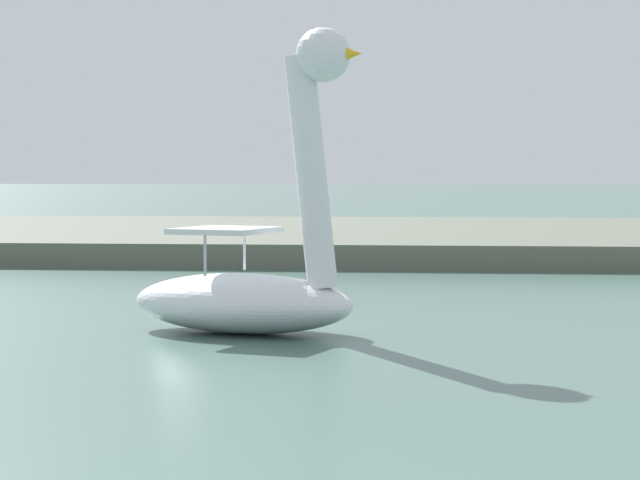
# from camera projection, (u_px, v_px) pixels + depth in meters

# --- Properties ---
(shore_bank_far) EXTENTS (135.33, 18.31, 0.59)m
(shore_bank_far) POSITION_uv_depth(u_px,v_px,m) (417.00, 238.00, 39.07)
(shore_bank_far) COLOR #5B6051
(shore_bank_far) RESTS_ON ground_plane
(swan_boat) EXTENTS (3.70, 2.62, 4.29)m
(swan_boat) POSITION_uv_depth(u_px,v_px,m) (255.00, 269.00, 18.46)
(swan_boat) COLOR white
(swan_boat) RESTS_ON ground_plane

